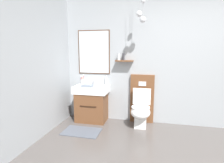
# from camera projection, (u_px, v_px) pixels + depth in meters

# --- Properties ---
(wall_back) EXTENTS (5.06, 0.56, 2.76)m
(wall_back) POSITION_uv_depth(u_px,v_px,m) (184.00, 56.00, 3.56)
(wall_back) COLOR #999EA3
(wall_back) RESTS_ON ground
(bath_mat) EXTENTS (0.68, 0.44, 0.01)m
(bath_mat) POSITION_uv_depth(u_px,v_px,m) (82.00, 132.00, 3.39)
(bath_mat) COLOR #474C56
(bath_mat) RESTS_ON ground
(vanity_sink_left) EXTENTS (0.69, 0.47, 0.76)m
(vanity_sink_left) POSITION_uv_depth(u_px,v_px,m) (92.00, 103.00, 3.89)
(vanity_sink_left) COLOR brown
(vanity_sink_left) RESTS_ON ground
(tap_on_left_sink) EXTENTS (0.03, 0.13, 0.11)m
(tap_on_left_sink) POSITION_uv_depth(u_px,v_px,m) (94.00, 81.00, 3.98)
(tap_on_left_sink) COLOR silver
(tap_on_left_sink) RESTS_ON vanity_sink_left
(toilet) EXTENTS (0.48, 0.63, 1.00)m
(toilet) POSITION_uv_depth(u_px,v_px,m) (141.00, 107.00, 3.66)
(toilet) COLOR brown
(toilet) RESTS_ON ground
(toothbrush_cup) EXTENTS (0.07, 0.07, 0.21)m
(toothbrush_cup) POSITION_uv_depth(u_px,v_px,m) (82.00, 81.00, 4.03)
(toothbrush_cup) COLOR silver
(toothbrush_cup) RESTS_ON vanity_sink_left
(soap_dispenser) EXTENTS (0.06, 0.06, 0.20)m
(soap_dispenser) POSITION_uv_depth(u_px,v_px,m) (106.00, 81.00, 3.91)
(soap_dispenser) COLOR white
(soap_dispenser) RESTS_ON vanity_sink_left
(folded_hand_towel) EXTENTS (0.22, 0.16, 0.04)m
(folded_hand_towel) POSITION_uv_depth(u_px,v_px,m) (87.00, 86.00, 3.71)
(folded_hand_towel) COLOR gray
(folded_hand_towel) RESTS_ON vanity_sink_left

